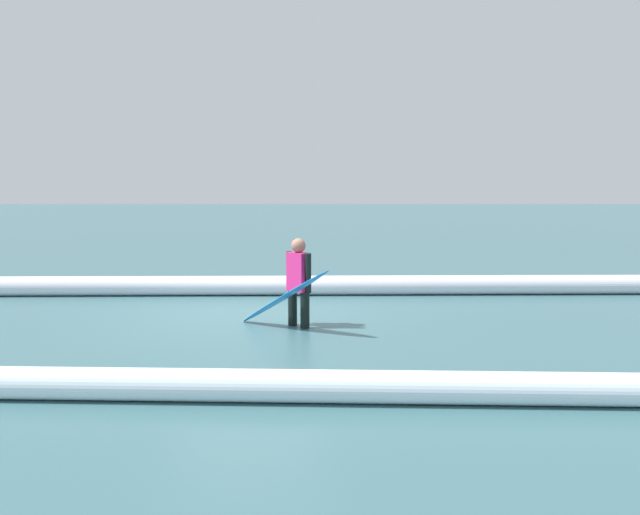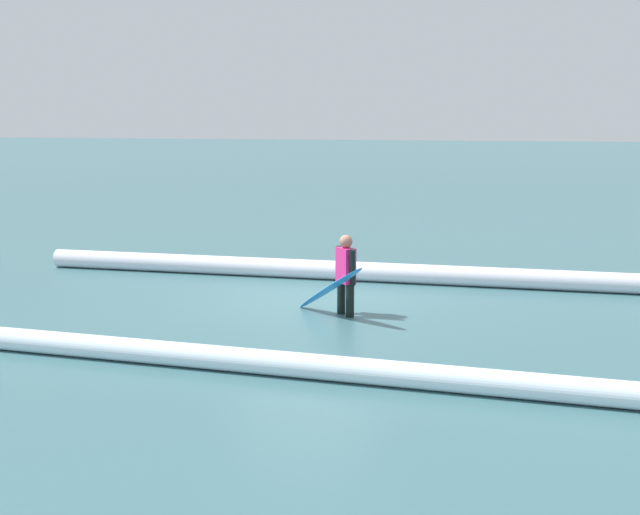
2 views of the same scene
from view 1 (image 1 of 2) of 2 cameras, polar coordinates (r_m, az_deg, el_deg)
name	(u,v)px [view 1 (image 1 of 2)]	position (r m, az deg, el deg)	size (l,w,h in m)	color
ground_plane	(246,318)	(10.24, -6.81, -5.56)	(198.50, 198.50, 0.00)	#3A646A
surfer	(299,278)	(9.41, -1.98, -1.92)	(0.38, 0.49, 1.36)	black
surfboard	(283,298)	(9.25, -3.39, -3.71)	(1.50, 1.43, 1.01)	#268CE5
wave_crest_foreground	(304,285)	(12.41, -1.51, -2.58)	(0.39, 0.39, 14.37)	white
wave_crest_midground	(401,387)	(6.20, 7.48, -11.73)	(0.32, 0.32, 21.14)	white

